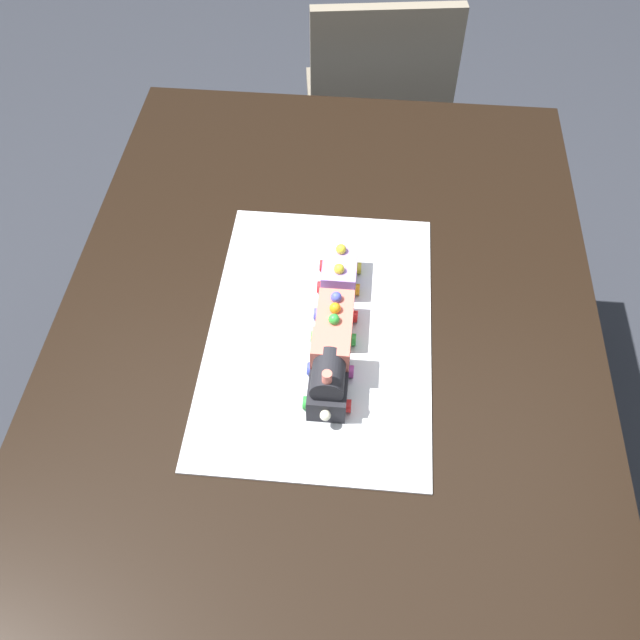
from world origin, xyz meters
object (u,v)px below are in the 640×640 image
at_px(chair, 375,111).
at_px(cake_car_tanker_coral, 335,320).
at_px(dining_table, 326,354).
at_px(cake_car_flatbed_lavender, 340,271).
at_px(cake_locomotive, 329,374).

distance_m(chair, cake_car_tanker_coral, 1.10).
height_order(dining_table, chair, chair).
relative_size(dining_table, cake_car_flatbed_lavender, 14.00).
distance_m(cake_locomotive, cake_car_flatbed_lavender, 0.25).
bearing_deg(dining_table, cake_car_tanker_coral, -147.07).
xyz_separation_m(dining_table, cake_car_flatbed_lavender, (0.09, -0.02, 0.14)).
relative_size(cake_locomotive, cake_car_flatbed_lavender, 1.40).
xyz_separation_m(dining_table, chair, (1.03, -0.06, -0.16)).
bearing_deg(cake_locomotive, cake_car_flatbed_lavender, -0.00).
bearing_deg(cake_car_flatbed_lavender, chair, -2.85).
xyz_separation_m(cake_locomotive, cake_car_flatbed_lavender, (0.25, -0.00, -0.02)).
height_order(chair, cake_car_flatbed_lavender, chair).
xyz_separation_m(chair, cake_car_flatbed_lavender, (-0.94, 0.05, 0.30)).
distance_m(chair, cake_car_flatbed_lavender, 0.99).
xyz_separation_m(cake_locomotive, cake_car_tanker_coral, (0.13, -0.00, -0.02)).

